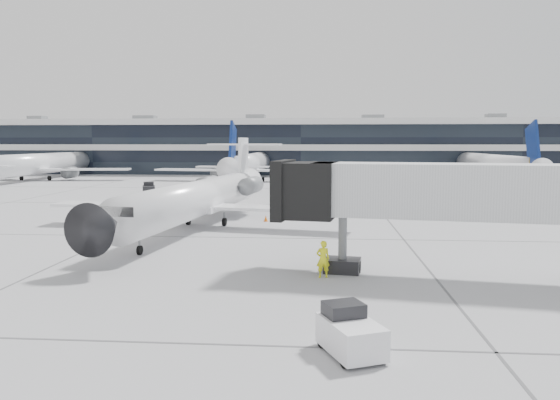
# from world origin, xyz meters

# --- Properties ---
(ground) EXTENTS (220.00, 220.00, 0.00)m
(ground) POSITION_xyz_m (0.00, 0.00, 0.00)
(ground) COLOR #97979A
(ground) RESTS_ON ground
(terminal) EXTENTS (170.00, 22.00, 10.00)m
(terminal) POSITION_xyz_m (0.00, 82.00, 5.00)
(terminal) COLOR black
(terminal) RESTS_ON ground
(bg_jet_left) EXTENTS (32.00, 40.00, 9.60)m
(bg_jet_left) POSITION_xyz_m (-45.00, 55.00, 0.00)
(bg_jet_left) COLOR white
(bg_jet_left) RESTS_ON ground
(bg_jet_center) EXTENTS (32.00, 40.00, 9.60)m
(bg_jet_center) POSITION_xyz_m (-8.00, 55.00, 0.00)
(bg_jet_center) COLOR white
(bg_jet_center) RESTS_ON ground
(bg_jet_right) EXTENTS (32.00, 40.00, 9.60)m
(bg_jet_right) POSITION_xyz_m (32.00, 55.00, 0.00)
(bg_jet_right) COLOR white
(bg_jet_right) RESTS_ON ground
(regional_jet) EXTENTS (24.40, 30.46, 7.04)m
(regional_jet) POSITION_xyz_m (-4.94, 4.16, 2.40)
(regional_jet) COLOR white
(regional_jet) RESTS_ON ground
(jet_bridge) EXTENTS (18.05, 6.08, 5.80)m
(jet_bridge) POSITION_xyz_m (11.95, -10.60, 4.22)
(jet_bridge) COLOR #A7AAAB
(jet_bridge) RESTS_ON ground
(ramp_worker) EXTENTS (0.75, 0.58, 1.84)m
(ramp_worker) POSITION_xyz_m (4.50, -10.78, 0.92)
(ramp_worker) COLOR #FCFF1A
(ramp_worker) RESTS_ON ground
(baggage_tug) EXTENTS (2.25, 2.76, 1.52)m
(baggage_tug) POSITION_xyz_m (5.36, -20.44, 0.68)
(baggage_tug) COLOR white
(baggage_tug) RESTS_ON ground
(traffic_cone) EXTENTS (0.44, 0.44, 0.52)m
(traffic_cone) POSITION_xyz_m (-0.29, 7.83, 0.24)
(traffic_cone) COLOR orange
(traffic_cone) RESTS_ON ground
(far_tug) EXTENTS (2.19, 2.86, 1.60)m
(far_tug) POSITION_xyz_m (-17.35, 29.52, 0.72)
(far_tug) COLOR black
(far_tug) RESTS_ON ground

